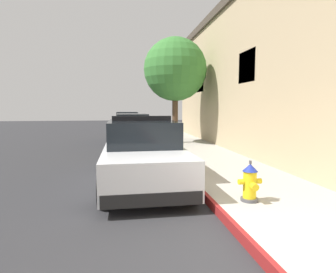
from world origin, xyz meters
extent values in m
cube|color=#2B2B2D|center=(-4.69, 10.00, -0.10)|extent=(32.03, 60.00, 0.20)
cube|color=#ADA89E|center=(1.31, 10.00, 0.08)|extent=(2.62, 60.00, 0.17)
cube|color=maroon|center=(-0.04, 10.00, 0.08)|extent=(0.08, 60.00, 0.17)
cube|color=black|center=(2.65, 6.28, 3.32)|extent=(0.06, 1.30, 1.10)
cube|color=black|center=(2.65, 12.17, 3.32)|extent=(0.06, 1.30, 1.10)
cube|color=white|center=(-1.19, 3.92, 0.58)|extent=(1.84, 4.80, 0.76)
cube|color=black|center=(-1.19, 4.07, 1.26)|extent=(1.64, 2.50, 0.60)
cube|color=black|center=(-1.19, 1.58, 0.32)|extent=(1.76, 0.16, 0.24)
cube|color=black|center=(-1.19, 6.26, 0.32)|extent=(1.76, 0.16, 0.24)
cylinder|color=black|center=(-2.05, 5.62, 0.32)|extent=(0.22, 0.64, 0.64)
cylinder|color=black|center=(-0.33, 5.62, 0.32)|extent=(0.22, 0.64, 0.64)
cylinder|color=black|center=(-2.05, 2.22, 0.32)|extent=(0.22, 0.64, 0.64)
cylinder|color=black|center=(-0.33, 2.22, 0.32)|extent=(0.22, 0.64, 0.64)
cube|color=black|center=(-1.19, 4.02, 1.62)|extent=(1.48, 0.20, 0.12)
cube|color=red|center=(-1.54, 4.02, 1.62)|extent=(0.44, 0.18, 0.11)
cube|color=#1E33E0|center=(-0.84, 4.02, 1.62)|extent=(0.44, 0.18, 0.11)
cube|color=black|center=(-1.14, 12.21, 0.58)|extent=(1.84, 4.80, 0.76)
cube|color=black|center=(-1.14, 12.36, 1.26)|extent=(1.64, 2.50, 0.60)
cube|color=black|center=(-1.14, 9.87, 0.32)|extent=(1.76, 0.16, 0.24)
cube|color=black|center=(-1.14, 14.55, 0.32)|extent=(1.76, 0.16, 0.24)
cylinder|color=black|center=(-2.00, 13.91, 0.32)|extent=(0.22, 0.64, 0.64)
cylinder|color=black|center=(-0.28, 13.91, 0.32)|extent=(0.22, 0.64, 0.64)
cylinder|color=black|center=(-2.00, 10.51, 0.32)|extent=(0.22, 0.64, 0.64)
cylinder|color=black|center=(-0.28, 10.51, 0.32)|extent=(0.22, 0.64, 0.64)
cube|color=#B2B5BA|center=(-1.29, 19.72, 0.58)|extent=(1.84, 4.80, 0.76)
cube|color=black|center=(-1.29, 19.87, 1.26)|extent=(1.64, 2.50, 0.60)
cube|color=black|center=(-1.29, 17.38, 0.32)|extent=(1.76, 0.16, 0.24)
cube|color=black|center=(-1.29, 22.06, 0.32)|extent=(1.76, 0.16, 0.24)
cylinder|color=black|center=(-2.15, 21.42, 0.32)|extent=(0.22, 0.64, 0.64)
cylinder|color=black|center=(-0.43, 21.42, 0.32)|extent=(0.22, 0.64, 0.64)
cylinder|color=black|center=(-2.15, 18.02, 0.32)|extent=(0.22, 0.64, 0.64)
cylinder|color=black|center=(-0.43, 18.02, 0.32)|extent=(0.22, 0.64, 0.64)
cylinder|color=#4C4C51|center=(0.62, 1.63, 0.20)|extent=(0.32, 0.32, 0.06)
cylinder|color=yellow|center=(0.62, 1.63, 0.48)|extent=(0.24, 0.24, 0.50)
cone|color=navy|center=(0.62, 1.63, 0.80)|extent=(0.28, 0.28, 0.14)
cylinder|color=#4C4C51|center=(0.62, 1.63, 0.90)|extent=(0.05, 0.05, 0.06)
cylinder|color=yellow|center=(0.45, 1.63, 0.54)|extent=(0.10, 0.10, 0.10)
cylinder|color=yellow|center=(0.79, 1.63, 0.54)|extent=(0.10, 0.10, 0.10)
cylinder|color=yellow|center=(0.62, 1.45, 0.49)|extent=(0.13, 0.12, 0.13)
cylinder|color=brown|center=(0.90, 10.52, 1.42)|extent=(0.28, 0.28, 2.50)
sphere|color=#387A33|center=(0.90, 10.52, 3.74)|extent=(3.05, 3.05, 3.05)
camera|label=1|loc=(-1.68, -3.10, 1.88)|focal=30.01mm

